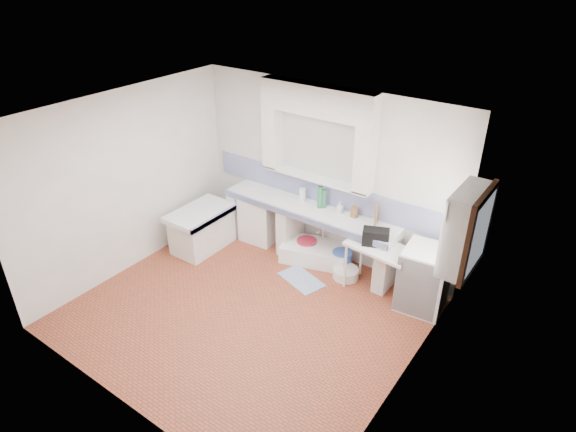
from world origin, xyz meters
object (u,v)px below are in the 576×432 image
Objects in this scene: sink at (315,253)px; stove at (261,217)px; fridge at (424,279)px; side_table at (378,269)px.

stove is at bearing 160.83° from sink.
stove is 3.01m from fridge.
stove is at bearing 171.52° from fridge.
sink is 1.23m from side_table.
fridge reaches higher than stove.
sink is at bearing 170.88° from fridge.
sink is 1.13× the size of fridge.
side_table is at bearing -25.90° from sink.
stove is 2.34m from side_table.
fridge is (3.00, -0.15, 0.05)m from stove.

